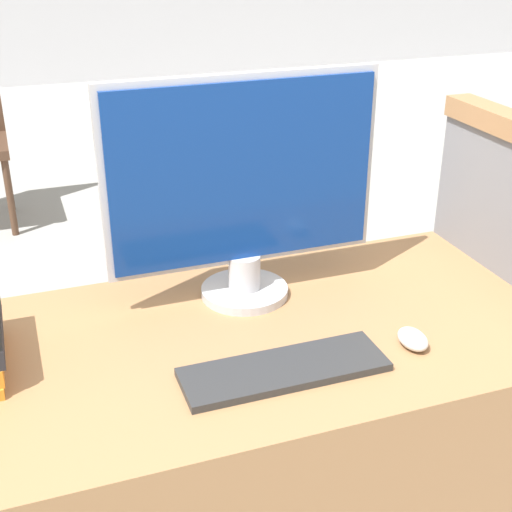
% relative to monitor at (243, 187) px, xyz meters
% --- Properties ---
extents(desk, '(1.40, 0.68, 0.76)m').
position_rel_monitor_xyz_m(desk, '(-0.09, -0.17, -0.64)').
color(desk, '#9E7047').
rests_on(desk, ground_plane).
extents(carrel_divider, '(0.07, 0.67, 1.14)m').
position_rel_monitor_xyz_m(carrel_divider, '(0.64, -0.17, -0.44)').
color(carrel_divider, slate).
rests_on(carrel_divider, ground_plane).
extents(monitor, '(0.61, 0.20, 0.51)m').
position_rel_monitor_xyz_m(monitor, '(0.00, 0.00, 0.00)').
color(monitor, '#B7B7BC').
rests_on(monitor, desk).
extents(keyboard, '(0.40, 0.13, 0.02)m').
position_rel_monitor_xyz_m(keyboard, '(-0.03, -0.32, -0.26)').
color(keyboard, '#2D2D2D').
rests_on(keyboard, desk).
extents(mouse, '(0.05, 0.08, 0.04)m').
position_rel_monitor_xyz_m(mouse, '(0.25, -0.32, -0.25)').
color(mouse, silver).
rests_on(mouse, desk).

